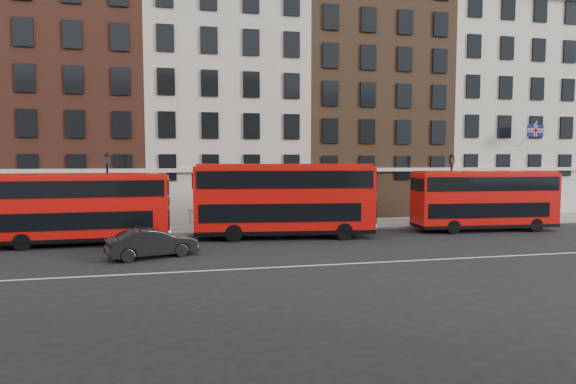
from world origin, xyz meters
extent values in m
plane|color=black|center=(0.00, 0.00, 0.00)|extent=(120.00, 120.00, 0.00)
cube|color=gray|center=(0.00, 10.50, 0.07)|extent=(80.00, 5.00, 0.15)
cube|color=gray|center=(0.00, 8.00, 0.08)|extent=(80.00, 0.30, 0.16)
cube|color=white|center=(0.00, -2.00, 0.01)|extent=(70.00, 0.12, 0.01)
cube|color=brown|center=(-12.80, 18.00, 11.00)|extent=(12.80, 10.00, 22.00)
cube|color=#ADA798|center=(0.00, 18.00, 9.50)|extent=(12.80, 10.00, 19.00)
cube|color=brown|center=(12.80, 18.00, 10.50)|extent=(12.80, 10.00, 21.00)
cube|color=beige|center=(25.60, 18.00, 10.00)|extent=(12.80, 10.00, 20.00)
cube|color=red|center=(-9.34, 5.81, 2.19)|extent=(9.96, 2.59, 3.73)
cube|color=black|center=(-9.34, 5.81, 0.44)|extent=(9.97, 2.63, 0.23)
cube|color=black|center=(-9.62, 5.81, 1.56)|extent=(8.83, 2.64, 0.99)
cube|color=black|center=(-9.34, 5.81, 3.35)|extent=(9.59, 2.66, 0.94)
cube|color=red|center=(-9.34, 5.81, 4.11)|extent=(9.68, 2.39, 0.17)
cube|color=black|center=(-4.35, 5.93, 1.46)|extent=(0.12, 2.08, 1.23)
cube|color=black|center=(-4.35, 5.93, 2.47)|extent=(0.12, 1.79, 0.40)
cylinder|color=black|center=(-6.11, 4.83, 0.47)|extent=(0.95, 0.29, 0.94)
cylinder|color=black|center=(-6.16, 6.95, 0.47)|extent=(0.95, 0.29, 0.94)
cylinder|color=black|center=(-12.15, 4.69, 0.47)|extent=(0.95, 0.29, 0.94)
cylinder|color=black|center=(-12.20, 6.81, 0.47)|extent=(0.95, 0.29, 0.94)
cube|color=red|center=(2.81, 5.81, 2.49)|extent=(11.45, 3.89, 4.22)
cube|color=black|center=(2.81, 5.81, 0.50)|extent=(11.45, 3.93, 0.26)
cube|color=black|center=(2.49, 5.85, 1.76)|extent=(10.18, 3.83, 1.12)
cube|color=black|center=(2.81, 5.81, 3.79)|extent=(11.03, 3.93, 1.07)
cube|color=red|center=(2.81, 5.81, 4.65)|extent=(11.11, 3.64, 0.19)
cube|color=black|center=(8.43, 5.19, 1.66)|extent=(0.34, 2.35, 1.39)
cube|color=black|center=(8.43, 5.19, 2.80)|extent=(0.31, 2.03, 0.45)
cylinder|color=black|center=(6.29, 4.23, 0.53)|extent=(1.10, 0.41, 1.07)
cylinder|color=black|center=(6.55, 6.61, 0.53)|extent=(1.10, 0.41, 1.07)
cylinder|color=black|center=(-0.51, 4.98, 0.53)|extent=(1.10, 0.41, 1.07)
cylinder|color=black|center=(-0.25, 7.36, 0.53)|extent=(1.10, 0.41, 1.07)
cube|color=red|center=(17.16, 5.81, 2.21)|extent=(10.11, 3.03, 3.75)
cube|color=black|center=(17.16, 5.81, 0.45)|extent=(10.11, 3.07, 0.23)
cube|color=black|center=(16.88, 5.83, 1.57)|extent=(8.98, 3.03, 1.00)
cube|color=black|center=(17.16, 5.81, 3.37)|extent=(9.74, 3.08, 0.95)
cube|color=red|center=(17.16, 5.81, 4.13)|extent=(9.81, 2.82, 0.17)
cube|color=black|center=(22.18, 5.48, 1.47)|extent=(0.21, 2.09, 1.24)
cube|color=black|center=(22.18, 5.48, 2.49)|extent=(0.20, 1.81, 0.40)
cylinder|color=black|center=(20.31, 4.54, 0.48)|extent=(0.97, 0.33, 0.95)
cylinder|color=black|center=(20.45, 6.66, 0.48)|extent=(0.97, 0.33, 0.95)
cylinder|color=black|center=(14.25, 4.94, 0.48)|extent=(0.97, 0.33, 0.95)
cylinder|color=black|center=(14.39, 7.07, 0.48)|extent=(0.97, 0.33, 0.95)
imported|color=black|center=(-4.96, 1.49, 0.74)|extent=(4.76, 3.00, 1.48)
cylinder|color=black|center=(-8.39, 8.88, 2.45)|extent=(0.14, 0.14, 4.60)
cylinder|color=black|center=(-8.39, 8.88, 0.45)|extent=(0.32, 0.32, 0.60)
cube|color=#262626|center=(-8.39, 8.88, 5.00)|extent=(0.32, 0.32, 0.55)
cone|color=black|center=(-8.39, 8.88, 5.35)|extent=(0.44, 0.44, 0.25)
cylinder|color=black|center=(16.69, 9.28, 2.45)|extent=(0.14, 0.14, 4.60)
cylinder|color=black|center=(16.69, 9.28, 0.45)|extent=(0.32, 0.32, 0.60)
cube|color=#262626|center=(16.69, 9.28, 5.00)|extent=(0.32, 0.32, 0.55)
cone|color=black|center=(16.69, 9.28, 5.35)|extent=(0.44, 0.44, 0.25)
cylinder|color=black|center=(22.02, 8.76, 1.45)|extent=(0.12, 0.12, 2.60)
cube|color=black|center=(22.02, 8.61, 3.05)|extent=(0.25, 0.30, 0.75)
sphere|color=red|center=(22.02, 8.44, 3.27)|extent=(0.14, 0.14, 0.14)
sphere|color=#0C9919|center=(22.02, 8.44, 2.83)|extent=(0.14, 0.14, 0.14)
camera|label=1|loc=(-2.77, -22.19, 4.94)|focal=28.00mm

